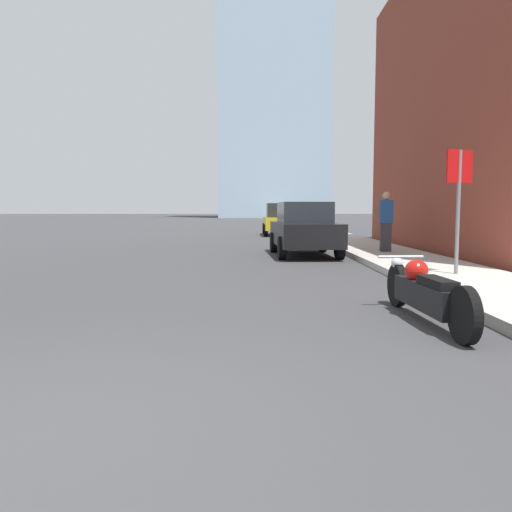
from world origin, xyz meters
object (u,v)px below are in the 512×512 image
motorcycle (424,292)px  parked_car_yellow (280,220)px  stop_sign (458,190)px  pedestrian (386,221)px  parked_car_black (304,229)px

motorcycle → parked_car_yellow: bearing=89.0°
motorcycle → stop_sign: stop_sign is taller
motorcycle → pedestrian: 8.71m
parked_car_black → stop_sign: (2.33, -5.46, 0.92)m
motorcycle → stop_sign: size_ratio=1.13×
parked_car_yellow → pedestrian: (2.43, -12.45, 0.19)m
stop_sign → pedestrian: (0.00, 5.13, -0.68)m
pedestrian → parked_car_black: bearing=171.9°
parked_car_yellow → stop_sign: bearing=-83.1°
pedestrian → motorcycle: bearing=-101.5°
parked_car_yellow → stop_sign: stop_sign is taller
parked_car_black → pedestrian: pedestrian is taller
stop_sign → pedestrian: stop_sign is taller
motorcycle → parked_car_yellow: parked_car_yellow is taller
motorcycle → pedestrian: pedestrian is taller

